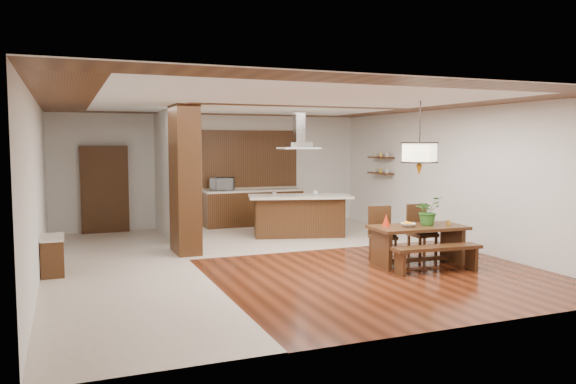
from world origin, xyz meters
name	(u,v)px	position (x,y,z in m)	size (l,w,h in m)	color
room_shell	(273,149)	(0.00, 0.00, 2.06)	(9.00, 9.04, 2.92)	#3D170B
tile_hallway	(121,271)	(-2.75, 0.00, 0.01)	(2.50, 9.00, 0.01)	beige
tile_kitchen	(286,234)	(1.25, 2.50, 0.01)	(5.50, 4.00, 0.01)	beige
soffit_band	(273,104)	(0.00, 0.00, 2.88)	(8.00, 9.00, 0.02)	#3B1F0E
partition_pier	(185,180)	(-1.40, 1.20, 1.45)	(0.45, 1.00, 2.90)	black
partition_stub	(167,174)	(-1.40, 3.30, 1.45)	(0.18, 2.40, 2.90)	silver
hallway_console	(53,255)	(-3.81, 0.20, 0.32)	(0.37, 0.88, 0.63)	black
hallway_doorway	(105,190)	(-2.70, 4.40, 1.05)	(1.10, 0.20, 2.10)	black
rear_counter	(254,208)	(1.00, 4.20, 0.48)	(2.60, 0.62, 0.95)	black
kitchen_window	(250,159)	(1.00, 4.46, 1.75)	(2.60, 0.08, 1.50)	brown
shelf_lower	(381,173)	(3.87, 2.60, 1.40)	(0.26, 0.90, 0.04)	black
shelf_upper	(381,158)	(3.87, 2.60, 1.80)	(0.26, 0.90, 0.04)	black
dining_table	(418,236)	(2.22, -1.42, 0.51)	(1.72, 0.93, 0.70)	black
dining_bench	(437,259)	(2.19, -2.03, 0.22)	(1.58, 0.34, 0.44)	black
dining_chair_left	(383,234)	(1.83, -0.89, 0.50)	(0.44, 0.44, 1.00)	black
dining_chair_right	(422,231)	(2.67, -0.93, 0.50)	(0.44, 0.44, 1.00)	black
pendant_lantern	(420,138)	(2.22, -1.42, 2.25)	(0.64, 0.64, 1.31)	#FFF0C3
foliage_plant	(428,211)	(2.43, -1.41, 0.96)	(0.47, 0.40, 0.52)	#2F6E24
fruit_bowl	(408,225)	(2.00, -1.44, 0.73)	(0.26, 0.26, 0.06)	beige
napkin_cone	(386,220)	(1.66, -1.27, 0.81)	(0.14, 0.14, 0.22)	red
gold_ornament	(448,223)	(2.75, -1.59, 0.75)	(0.07, 0.07, 0.10)	gold
kitchen_island	(299,215)	(1.43, 2.15, 0.50)	(2.52, 1.60, 0.97)	black
range_hood	(299,130)	(1.43, 2.16, 2.46)	(0.90, 0.55, 0.87)	silver
island_cup	(316,193)	(1.82, 2.09, 1.01)	(0.12, 0.12, 0.10)	silver
microwave	(222,184)	(0.17, 4.23, 1.12)	(0.60, 0.40, 0.33)	#B4B5BB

